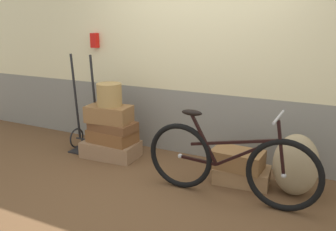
% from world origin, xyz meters
% --- Properties ---
extents(ground, '(9.75, 5.20, 0.06)m').
position_xyz_m(ground, '(0.00, 0.00, -0.03)').
color(ground, brown).
extents(station_building, '(7.75, 0.74, 2.57)m').
position_xyz_m(station_building, '(0.01, 0.85, 1.29)').
color(station_building, gray).
rests_on(station_building, ground).
extents(suitcase_0, '(0.75, 0.47, 0.21)m').
position_xyz_m(suitcase_0, '(-0.97, 0.21, 0.10)').
color(suitcase_0, '#937051').
rests_on(suitcase_0, ground).
extents(suitcase_1, '(0.61, 0.41, 0.16)m').
position_xyz_m(suitcase_1, '(-0.95, 0.22, 0.29)').
color(suitcase_1, brown).
rests_on(suitcase_1, suitcase_0).
extents(suitcase_2, '(0.59, 0.37, 0.11)m').
position_xyz_m(suitcase_2, '(-0.92, 0.21, 0.42)').
color(suitcase_2, brown).
rests_on(suitcase_2, suitcase_1).
extents(suitcase_3, '(0.59, 0.39, 0.21)m').
position_xyz_m(suitcase_3, '(-0.97, 0.20, 0.58)').
color(suitcase_3, olive).
rests_on(suitcase_3, suitcase_2).
extents(suitcase_4, '(0.62, 0.42, 0.18)m').
position_xyz_m(suitcase_4, '(0.77, 0.23, 0.09)').
color(suitcase_4, '#9E754C').
rests_on(suitcase_4, ground).
extents(suitcase_5, '(0.56, 0.36, 0.20)m').
position_xyz_m(suitcase_5, '(0.72, 0.20, 0.28)').
color(suitcase_5, olive).
rests_on(suitcase_5, suitcase_4).
extents(wicker_basket, '(0.31, 0.31, 0.28)m').
position_xyz_m(wicker_basket, '(-0.96, 0.21, 0.83)').
color(wicker_basket, '#A8844C').
rests_on(wicker_basket, suitcase_3).
extents(luggage_trolley, '(0.40, 0.36, 1.31)m').
position_xyz_m(luggage_trolley, '(-1.41, 0.26, 0.31)').
color(luggage_trolley, black).
rests_on(luggage_trolley, ground).
extents(burlap_sack, '(0.45, 0.39, 0.65)m').
position_xyz_m(burlap_sack, '(1.32, 0.21, 0.32)').
color(burlap_sack, '#9E8966').
rests_on(burlap_sack, ground).
extents(bicycle, '(1.77, 0.46, 0.92)m').
position_xyz_m(bicycle, '(0.73, -0.18, 0.38)').
color(bicycle, black).
rests_on(bicycle, ground).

